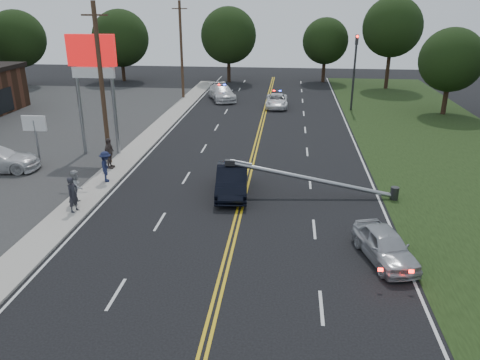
# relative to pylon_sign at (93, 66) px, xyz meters

# --- Properties ---
(ground) EXTENTS (120.00, 120.00, 0.00)m
(ground) POSITION_rel_pylon_sign_xyz_m (10.50, -14.00, -6.00)
(ground) COLOR black
(ground) RESTS_ON ground
(sidewalk) EXTENTS (1.80, 70.00, 0.12)m
(sidewalk) POSITION_rel_pylon_sign_xyz_m (2.10, -4.00, -5.94)
(sidewalk) COLOR #ABA59A
(sidewalk) RESTS_ON ground
(centerline_yellow) EXTENTS (0.36, 80.00, 0.00)m
(centerline_yellow) POSITION_rel_pylon_sign_xyz_m (10.50, -4.00, -5.99)
(centerline_yellow) COLOR gold
(centerline_yellow) RESTS_ON ground
(pylon_sign) EXTENTS (3.20, 0.35, 8.00)m
(pylon_sign) POSITION_rel_pylon_sign_xyz_m (0.00, 0.00, 0.00)
(pylon_sign) COLOR gray
(pylon_sign) RESTS_ON ground
(small_sign) EXTENTS (1.60, 0.14, 3.10)m
(small_sign) POSITION_rel_pylon_sign_xyz_m (-3.50, -2.00, -3.66)
(small_sign) COLOR gray
(small_sign) RESTS_ON ground
(traffic_signal) EXTENTS (0.28, 0.41, 7.05)m
(traffic_signal) POSITION_rel_pylon_sign_xyz_m (18.80, 16.00, -1.79)
(traffic_signal) COLOR #2D2D30
(traffic_signal) RESTS_ON ground
(fallen_streetlight) EXTENTS (9.36, 0.44, 1.91)m
(fallen_streetlight) POSITION_rel_pylon_sign_xyz_m (14.69, -6.00, -5.08)
(fallen_streetlight) COLOR #2D2D30
(fallen_streetlight) RESTS_ON ground
(utility_pole_mid) EXTENTS (1.60, 0.28, 10.00)m
(utility_pole_mid) POSITION_rel_pylon_sign_xyz_m (1.30, -2.00, -0.91)
(utility_pole_mid) COLOR #382619
(utility_pole_mid) RESTS_ON ground
(utility_pole_far) EXTENTS (1.60, 0.28, 10.00)m
(utility_pole_far) POSITION_rel_pylon_sign_xyz_m (1.30, 20.00, -0.91)
(utility_pole_far) COLOR #382619
(utility_pole_far) RESTS_ON ground
(tree_4) EXTENTS (6.78, 6.78, 9.04)m
(tree_4) POSITION_rel_pylon_sign_xyz_m (-20.19, 25.67, -0.36)
(tree_4) COLOR black
(tree_4) RESTS_ON ground
(tree_5) EXTENTS (7.18, 7.18, 9.03)m
(tree_5) POSITION_rel_pylon_sign_xyz_m (-9.10, 30.75, -0.56)
(tree_5) COLOR black
(tree_5) RESTS_ON ground
(tree_6) EXTENTS (7.00, 7.00, 9.35)m
(tree_6) POSITION_rel_pylon_sign_xyz_m (4.83, 31.39, -0.16)
(tree_6) COLOR black
(tree_6) RESTS_ON ground
(tree_7) EXTENTS (5.78, 5.78, 8.05)m
(tree_7) POSITION_rel_pylon_sign_xyz_m (17.07, 32.69, -0.85)
(tree_7) COLOR black
(tree_7) RESTS_ON ground
(tree_8) EXTENTS (6.85, 6.85, 10.52)m
(tree_8) POSITION_rel_pylon_sign_xyz_m (24.36, 28.64, 1.08)
(tree_8) COLOR black
(tree_8) RESTS_ON ground
(tree_9) EXTENTS (5.70, 5.70, 7.83)m
(tree_9) POSITION_rel_pylon_sign_xyz_m (27.22, 15.19, -1.03)
(tree_9) COLOR black
(tree_9) RESTS_ON ground
(crashed_sedan) EXTENTS (2.08, 4.89, 1.57)m
(crashed_sedan) POSITION_rel_pylon_sign_xyz_m (9.85, -6.07, -5.21)
(crashed_sedan) COLOR black
(crashed_sedan) RESTS_ON ground
(waiting_sedan) EXTENTS (2.56, 4.18, 1.33)m
(waiting_sedan) POSITION_rel_pylon_sign_xyz_m (16.93, -12.46, -5.33)
(waiting_sedan) COLOR #B0B3B8
(waiting_sedan) RESTS_ON ground
(emergency_a) EXTENTS (2.20, 4.63, 1.28)m
(emergency_a) POSITION_rel_pylon_sign_xyz_m (11.55, 16.57, -5.36)
(emergency_a) COLOR white
(emergency_a) RESTS_ON ground
(emergency_b) EXTENTS (3.94, 5.88, 1.58)m
(emergency_b) POSITION_rel_pylon_sign_xyz_m (5.61, 19.52, -5.21)
(emergency_b) COLOR silver
(emergency_b) RESTS_ON ground
(bystander_a) EXTENTS (0.59, 0.75, 1.81)m
(bystander_a) POSITION_rel_pylon_sign_xyz_m (2.33, -9.50, -4.97)
(bystander_a) COLOR #26272E
(bystander_a) RESTS_ON sidewalk
(bystander_b) EXTENTS (0.83, 0.98, 1.80)m
(bystander_b) POSITION_rel_pylon_sign_xyz_m (2.04, -8.47, -4.98)
(bystander_b) COLOR #A3A4A8
(bystander_b) RESTS_ON sidewalk
(bystander_c) EXTENTS (1.02, 1.33, 1.81)m
(bystander_c) POSITION_rel_pylon_sign_xyz_m (2.41, -5.32, -4.97)
(bystander_c) COLOR #1A2041
(bystander_c) RESTS_ON sidewalk
(bystander_d) EXTENTS (0.56, 1.17, 1.94)m
(bystander_d) POSITION_rel_pylon_sign_xyz_m (1.76, -3.07, -4.91)
(bystander_d) COLOR #4E423E
(bystander_d) RESTS_ON sidewalk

